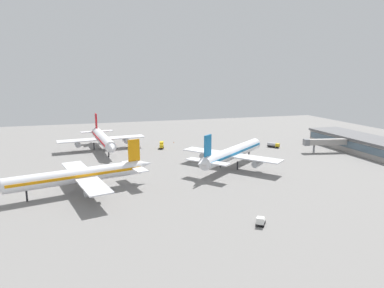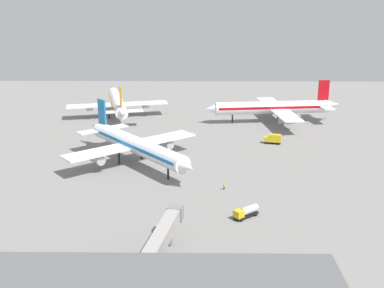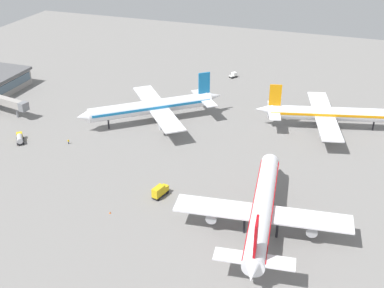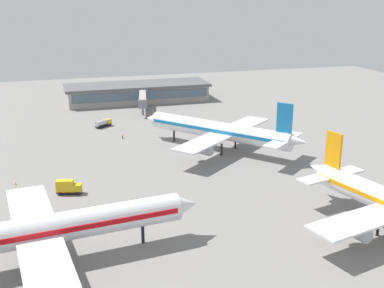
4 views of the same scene
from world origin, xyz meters
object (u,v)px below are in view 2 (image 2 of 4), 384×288
object	(u,v)px
airplane_taxiing	(274,107)
catering_truck	(273,139)
airplane_at_gate	(117,103)
airplane_distant	(135,145)
ground_crew_worker	(224,186)
safety_cone_near_gate	(314,151)
fuel_truck	(246,212)

from	to	relation	value
airplane_taxiing	catering_truck	size ratio (longest dim) A/B	9.18
airplane_at_gate	airplane_distant	world-z (taller)	airplane_distant
ground_crew_worker	airplane_taxiing	bearing A→B (deg)	60.28
airplane_at_gate	airplane_distant	bearing A→B (deg)	-179.77
airplane_taxiing	safety_cone_near_gate	xyz separation A→B (m)	(7.22, -38.60, -5.68)
airplane_taxiing	ground_crew_worker	distance (m)	73.86
airplane_distant	catering_truck	world-z (taller)	airplane_distant
airplane_at_gate	airplane_taxiing	xyz separation A→B (m)	(63.49, -9.76, 0.27)
airplane_distant	ground_crew_worker	world-z (taller)	airplane_distant
catering_truck	fuel_truck	distance (m)	58.51
fuel_truck	ground_crew_worker	world-z (taller)	fuel_truck
catering_truck	fuel_truck	xyz separation A→B (m)	(-14.60, -56.66, -0.31)
airplane_taxiing	safety_cone_near_gate	bearing A→B (deg)	93.75
fuel_truck	safety_cone_near_gate	size ratio (longest dim) A/B	10.18
ground_crew_worker	catering_truck	bearing A→B (deg)	53.91
airplane_at_gate	safety_cone_near_gate	size ratio (longest dim) A/B	85.03
ground_crew_worker	safety_cone_near_gate	bearing A→B (deg)	34.47
airplane_at_gate	airplane_taxiing	size ratio (longest dim) A/B	0.94
airplane_at_gate	airplane_distant	size ratio (longest dim) A/B	1.15
airplane_taxiing	airplane_distant	xyz separation A→B (m)	(-48.37, -50.18, -0.06)
airplane_distant	fuel_truck	size ratio (longest dim) A/B	7.28
airplane_distant	safety_cone_near_gate	bearing A→B (deg)	62.33
airplane_at_gate	safety_cone_near_gate	bearing A→B (deg)	-138.30
fuel_truck	safety_cone_near_gate	xyz separation A→B (m)	(26.34, 47.40, -1.09)
airplane_at_gate	catering_truck	bearing A→B (deg)	-137.48
fuel_truck	airplane_taxiing	bearing A→B (deg)	-141.13
catering_truck	ground_crew_worker	bearing A→B (deg)	79.13
catering_truck	safety_cone_near_gate	distance (m)	15.02
airplane_taxiing	catering_truck	distance (m)	29.99
airplane_distant	catering_truck	bearing A→B (deg)	75.98
airplane_at_gate	ground_crew_worker	size ratio (longest dim) A/B	30.55
catering_truck	ground_crew_worker	distance (m)	44.70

